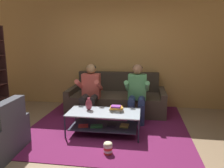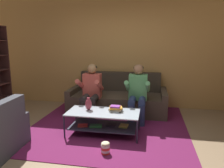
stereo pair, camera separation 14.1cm
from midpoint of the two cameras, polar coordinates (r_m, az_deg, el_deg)
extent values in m
plane|color=#957A5B|center=(3.58, -2.83, -16.38)|extent=(16.80, 16.80, 0.00)
cube|color=tan|center=(5.60, 2.84, 9.07)|extent=(8.40, 0.12, 2.90)
cube|color=#44392D|center=(5.19, 2.26, -4.96)|extent=(1.99, 0.98, 0.43)
cube|color=#3A3027|center=(5.47, 2.89, 0.72)|extent=(1.99, 0.18, 0.47)
cube|color=#44392D|center=(5.41, -8.93, -3.73)|extent=(0.13, 0.98, 0.55)
cube|color=#44392D|center=(5.13, 14.10, -4.76)|extent=(0.13, 0.98, 0.55)
cylinder|color=#2C2625|center=(4.57, -6.69, -7.29)|extent=(0.14, 0.14, 0.43)
cylinder|color=#2C2625|center=(4.51, -4.24, -7.47)|extent=(0.14, 0.14, 0.43)
cylinder|color=#2C2625|center=(4.66, -6.12, -3.61)|extent=(0.14, 0.42, 0.14)
cylinder|color=#2C2625|center=(4.60, -3.73, -3.74)|extent=(0.14, 0.42, 0.14)
cube|color=#B74C42|center=(4.77, -4.32, -0.45)|extent=(0.38, 0.22, 0.53)
cylinder|color=#B74C42|center=(4.65, -7.32, -0.15)|extent=(0.09, 0.49, 0.31)
cylinder|color=#B74C42|center=(4.54, -2.42, -0.34)|extent=(0.09, 0.49, 0.31)
sphere|color=#9A714A|center=(4.71, -4.39, 3.97)|extent=(0.21, 0.21, 0.21)
ellipsoid|color=black|center=(4.73, -4.33, 4.32)|extent=(0.21, 0.21, 0.13)
cylinder|color=navy|center=(4.39, 5.96, -8.05)|extent=(0.14, 0.14, 0.43)
cylinder|color=navy|center=(4.38, 8.59, -8.16)|extent=(0.14, 0.14, 0.43)
cylinder|color=navy|center=(4.48, 6.20, -4.20)|extent=(0.14, 0.42, 0.14)
cylinder|color=navy|center=(4.47, 8.77, -4.30)|extent=(0.14, 0.42, 0.14)
cube|color=#52955C|center=(4.63, 7.69, -0.83)|extent=(0.38, 0.22, 0.54)
cylinder|color=#52955C|center=(4.45, 4.98, -0.53)|extent=(0.09, 0.49, 0.31)
cylinder|color=#52955C|center=(4.43, 10.22, -0.72)|extent=(0.09, 0.49, 0.31)
sphere|color=#916447|center=(4.56, 7.82, 3.78)|extent=(0.21, 0.21, 0.21)
ellipsoid|color=black|center=(4.58, 7.84, 4.14)|extent=(0.21, 0.21, 0.13)
cube|color=#AEBAC9|center=(3.93, -1.25, -7.37)|extent=(1.28, 0.62, 0.02)
cube|color=#2E2F41|center=(4.02, -1.23, -10.89)|extent=(1.18, 0.57, 0.02)
cylinder|color=#272738|center=(3.91, -11.36, -10.82)|extent=(0.03, 0.03, 0.42)
cylinder|color=#272738|center=(3.65, 7.70, -12.28)|extent=(0.03, 0.03, 0.42)
cylinder|color=#272738|center=(4.42, -8.51, -8.06)|extent=(0.03, 0.03, 0.42)
cylinder|color=#272738|center=(4.20, 8.11, -9.09)|extent=(0.03, 0.03, 0.42)
cube|color=red|center=(4.02, -6.64, -10.72)|extent=(0.21, 0.19, 0.02)
cube|color=#348E47|center=(3.96, -3.22, -10.88)|extent=(0.23, 0.15, 0.03)
cube|color=#2C2A36|center=(4.01, 0.81, -10.63)|extent=(0.17, 0.16, 0.02)
cube|color=#B5B848|center=(3.97, 4.12, -10.85)|extent=(0.16, 0.17, 0.03)
cube|color=#671946|center=(4.56, 0.53, -10.03)|extent=(3.00, 3.28, 0.01)
cube|color=#824568|center=(4.56, 0.53, -10.01)|extent=(1.65, 1.81, 0.00)
ellipsoid|color=#902E3E|center=(4.01, -5.17, -5.33)|extent=(0.12, 0.12, 0.21)
cylinder|color=#902E3E|center=(3.98, -5.19, -3.90)|extent=(0.05, 0.05, 0.05)
cube|color=silver|center=(3.94, 2.01, -7.01)|extent=(0.20, 0.18, 0.02)
cube|color=#997856|center=(3.94, 2.02, -6.61)|extent=(0.25, 0.18, 0.03)
cube|color=orange|center=(3.93, 2.04, -6.22)|extent=(0.25, 0.20, 0.03)
cube|color=purple|center=(3.91, 1.89, -5.90)|extent=(0.17, 0.13, 0.03)
cube|color=#4E2C2A|center=(5.86, -25.64, 3.64)|extent=(0.31, 0.05, 2.00)
cube|color=teal|center=(5.80, -26.55, -5.41)|extent=(0.22, 0.05, 0.20)
cube|color=#3D3E45|center=(3.52, -24.39, -7.04)|extent=(0.19, 0.66, 0.42)
cube|color=#3D3E45|center=(4.14, -25.71, -9.83)|extent=(0.92, 0.16, 0.50)
cylinder|color=red|center=(3.41, -0.47, -17.54)|extent=(0.13, 0.13, 0.04)
cylinder|color=white|center=(3.39, -0.47, -16.97)|extent=(0.13, 0.13, 0.04)
cylinder|color=red|center=(3.37, -0.47, -16.40)|extent=(0.13, 0.13, 0.04)
cylinder|color=white|center=(3.35, -0.47, -15.82)|extent=(0.13, 0.13, 0.04)
ellipsoid|color=beige|center=(3.34, -0.47, -15.28)|extent=(0.13, 0.13, 0.05)
camera|label=1|loc=(0.07, -89.02, 0.19)|focal=35.00mm
camera|label=2|loc=(0.07, 90.98, -0.19)|focal=35.00mm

